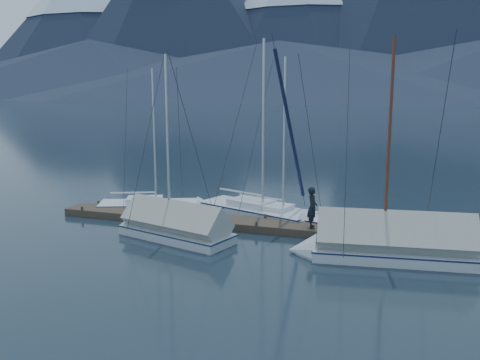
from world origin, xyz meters
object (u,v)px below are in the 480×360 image
at_px(person, 312,207).
at_px(sailboat_open_mid, 271,215).
at_px(sailboat_covered_far, 168,228).
at_px(sailboat_open_right, 291,218).
at_px(sailboat_open_left, 165,206).
at_px(sailboat_covered_near, 380,247).

bearing_deg(person, sailboat_open_mid, 33.13).
xyz_separation_m(sailboat_open_mid, sailboat_covered_far, (-3.33, -4.48, 0.24)).
distance_m(sailboat_covered_far, person, 6.25).
height_order(sailboat_open_mid, sailboat_open_right, sailboat_open_mid).
height_order(sailboat_open_left, sailboat_covered_far, sailboat_covered_far).
height_order(sailboat_open_left, sailboat_open_mid, sailboat_open_mid).
height_order(sailboat_open_mid, sailboat_covered_far, sailboat_open_mid).
bearing_deg(person, sailboat_covered_far, 96.85).
height_order(sailboat_covered_far, person, sailboat_covered_far).
relative_size(sailboat_open_mid, sailboat_open_right, 1.11).
distance_m(sailboat_open_mid, person, 3.48).
relative_size(sailboat_open_left, person, 4.49).
height_order(sailboat_open_right, person, sailboat_open_right).
relative_size(sailboat_open_left, sailboat_open_mid, 0.85).
bearing_deg(person, sailboat_covered_near, -140.67).
xyz_separation_m(sailboat_open_mid, person, (2.45, -2.24, 1.07)).
relative_size(sailboat_open_mid, sailboat_covered_near, 1.05).
distance_m(sailboat_open_left, sailboat_covered_near, 12.07).
distance_m(sailboat_open_mid, sailboat_covered_near, 6.99).
height_order(sailboat_open_mid, person, sailboat_open_mid).
xyz_separation_m(sailboat_covered_near, person, (-2.97, 2.18, 0.78)).
distance_m(sailboat_open_left, sailboat_covered_far, 5.16).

